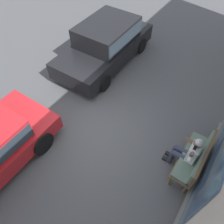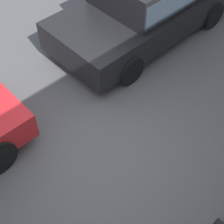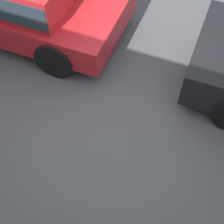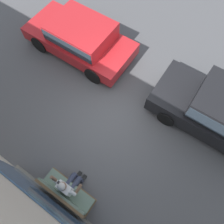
% 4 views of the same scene
% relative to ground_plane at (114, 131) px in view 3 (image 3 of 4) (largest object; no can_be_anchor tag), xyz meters
% --- Properties ---
extents(ground_plane, '(60.00, 60.00, 0.00)m').
position_rel_ground_plane_xyz_m(ground_plane, '(0.00, 0.00, 0.00)').
color(ground_plane, '#4C4C4F').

